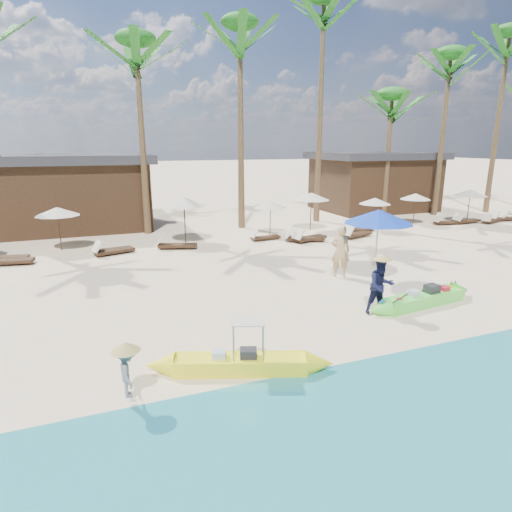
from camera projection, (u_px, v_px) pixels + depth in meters
name	position (u px, v px, depth m)	size (l,w,h in m)	color
ground	(328.00, 318.00, 12.44)	(240.00, 240.00, 0.00)	beige
wet_sand_strip	(465.00, 417.00, 7.92)	(240.00, 4.50, 0.01)	tan
green_canoe	(422.00, 299.00, 13.35)	(4.81, 0.97, 0.61)	#57E947
yellow_canoe	(240.00, 364.00, 9.44)	(4.49, 1.84, 1.21)	#FFF320
tourist	(340.00, 251.00, 16.06)	(0.72, 0.47, 1.97)	tan
vendor_green	(381.00, 286.00, 12.55)	(0.83, 0.65, 1.72)	black
vendor_yellow	(128.00, 372.00, 8.15)	(0.65, 0.37, 1.01)	gray
blue_umbrella	(379.00, 217.00, 15.23)	(2.46, 2.46, 2.64)	#99999E
lounger_3_left	(6.00, 260.00, 17.78)	(2.00, 0.90, 0.66)	#352315
lounger_3_right	(6.00, 256.00, 18.46)	(1.73, 0.82, 0.57)	#352315
resort_parasol_4	(57.00, 211.00, 19.84)	(2.00, 2.00, 2.06)	#352315
lounger_4_left	(110.00, 249.00, 19.74)	(1.79, 0.78, 0.59)	#352315
lounger_4_right	(112.00, 250.00, 19.47)	(1.93, 1.08, 0.63)	#352315
resort_parasol_5	(184.00, 202.00, 21.40)	(2.25, 2.25, 2.32)	#352315
lounger_5_left	(175.00, 244.00, 20.55)	(2.01, 1.16, 0.65)	#352315
resort_parasol_6	(270.00, 205.00, 23.33)	(1.82, 1.82, 1.87)	#352315
lounger_6_left	(263.00, 237.00, 22.40)	(1.69, 0.67, 0.56)	#352315
lounger_6_right	(308.00, 237.00, 22.06)	(2.08, 1.14, 0.68)	#352315
resort_parasol_7	(311.00, 196.00, 24.52)	(2.13, 2.13, 2.19)	#352315
lounger_7_left	(302.00, 237.00, 22.07)	(2.09, 1.23, 0.68)	#352315
lounger_7_right	(355.00, 234.00, 23.00)	(2.06, 1.21, 0.67)	#352315
resort_parasol_8	(375.00, 201.00, 24.59)	(1.84, 1.84, 1.90)	#352315
lounger_8_left	(359.00, 229.00, 24.34)	(2.03, 1.06, 0.66)	#352315
resort_parasol_9	(416.00, 196.00, 26.50)	(1.87, 1.87, 1.92)	#352315
lounger_9_left	(446.00, 221.00, 26.70)	(1.81, 0.78, 0.60)	#352315
lounger_9_right	(466.00, 220.00, 27.09)	(1.96, 0.68, 0.66)	#352315
resort_parasol_10	(470.00, 193.00, 26.91)	(2.07, 2.07, 2.13)	#352315
lounger_10_left	(490.00, 220.00, 27.19)	(1.78, 1.06, 0.58)	#352315
lounger_10_right	(500.00, 218.00, 27.97)	(1.86, 0.66, 0.62)	#352315
lounger_11_left	(511.00, 217.00, 28.11)	(1.91, 0.87, 0.62)	#352315
palm_3	(138.00, 70.00, 22.01)	(2.08, 2.08, 10.52)	brown
palm_4	(240.00, 58.00, 23.44)	(2.08, 2.08, 11.70)	brown
palm_5	(323.00, 40.00, 25.25)	(2.08, 2.08, 13.60)	brown
palm_6	(391.00, 110.00, 28.18)	(2.08, 2.08, 8.51)	brown
palm_7	(448.00, 80.00, 28.21)	(2.08, 2.08, 11.08)	brown
palm_8	(506.00, 64.00, 29.14)	(2.08, 2.08, 12.70)	brown
pavilion_west	(58.00, 192.00, 24.95)	(10.80, 6.60, 4.30)	#352315
pavilion_east	(374.00, 181.00, 32.51)	(8.80, 6.60, 4.30)	#352315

